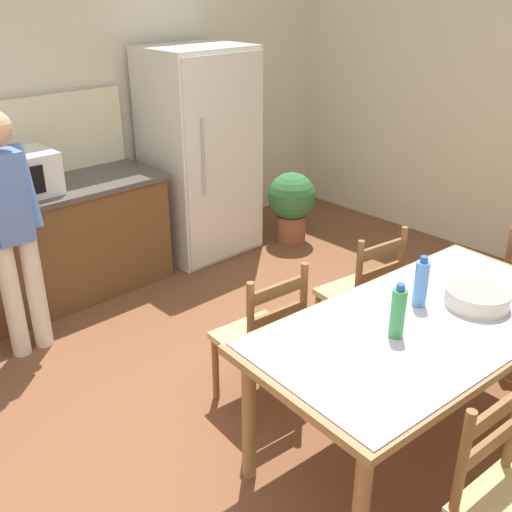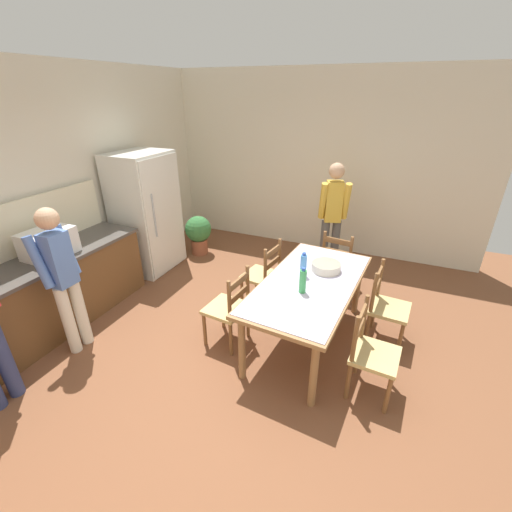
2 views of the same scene
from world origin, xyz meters
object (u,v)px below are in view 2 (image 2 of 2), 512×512
chair_side_far_left (229,308)px  person_by_table (333,214)px  dining_table (309,288)px  potted_plant (198,232)px  bottle_near_centre (303,281)px  chair_side_near_left (371,353)px  bottle_off_centre (303,265)px  person_at_counter (62,275)px  chair_side_far_right (263,275)px  chair_side_near_right (386,307)px  serving_bowl (326,266)px  chair_head_end (338,263)px  microwave (49,243)px  refrigerator (146,213)px

chair_side_far_left → person_by_table: size_ratio=0.55×
dining_table → potted_plant: (1.50, 2.33, -0.30)m
bottle_near_centre → chair_side_far_left: bearing=99.3°
chair_side_near_left → bottle_off_centre: bearing=59.8°
dining_table → bottle_near_centre: 0.31m
bottle_off_centre → person_at_counter: 2.45m
dining_table → chair_side_far_left: 0.89m
chair_side_far_right → chair_side_near_right: same height
serving_bowl → chair_head_end: size_ratio=0.35×
dining_table → bottle_off_centre: 0.25m
bottle_off_centre → serving_bowl: 0.30m
chair_head_end → chair_side_far_left: (-1.55, 0.87, 0.00)m
bottle_off_centre → person_by_table: size_ratio=0.16×
chair_side_near_right → dining_table: bearing=119.2°
person_at_counter → potted_plant: bearing=-88.4°
microwave → bottle_near_centre: size_ratio=1.85×
microwave → chair_head_end: bearing=-55.3°
chair_side_near_left → chair_side_near_right: 0.82m
chair_side_far_right → person_by_table: bearing=164.5°
chair_head_end → potted_plant: size_ratio=1.36×
microwave → chair_head_end: 3.54m
potted_plant → refrigerator: bearing=148.7°
refrigerator → person_by_table: bearing=-69.8°
bottle_near_centre → chair_head_end: bearing=-4.3°
serving_bowl → chair_side_far_right: bearing=79.4°
bottle_near_centre → chair_side_far_left: (-0.12, 0.76, -0.45)m
serving_bowl → chair_head_end: (0.89, 0.00, -0.37)m
bottle_near_centre → bottle_off_centre: size_ratio=1.00×
chair_side_near_left → person_by_table: size_ratio=0.55×
bottle_off_centre → chair_side_far_left: bearing=123.9°
chair_side_far_right → person_by_table: 1.49m
chair_side_near_left → chair_side_near_right: size_ratio=1.00×
chair_side_far_right → bottle_near_centre: bearing=53.2°
person_at_counter → microwave: bearing=-29.3°
dining_table → serving_bowl: (0.31, -0.09, 0.13)m
bottle_off_centre → chair_side_far_right: size_ratio=0.30×
microwave → chair_side_far_left: (0.43, -2.00, -0.59)m
bottle_near_centre → chair_side_far_right: bottle_near_centre is taller
bottle_near_centre → chair_head_end: bottle_near_centre is taller
dining_table → chair_side_far_left: bearing=114.3°
dining_table → microwave: bearing=105.8°
microwave → chair_side_far_right: size_ratio=0.55×
dining_table → refrigerator: bearing=73.9°
chair_side_near_right → potted_plant: bearing=74.5°
microwave → chair_side_near_right: 3.78m
chair_side_near_left → chair_head_end: bearing=24.9°
microwave → bottle_near_centre: bearing=-78.5°
bottle_off_centre → chair_side_near_left: 1.09m
serving_bowl → chair_side_far_right: 0.90m
bottle_near_centre → person_by_table: bearing=3.9°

